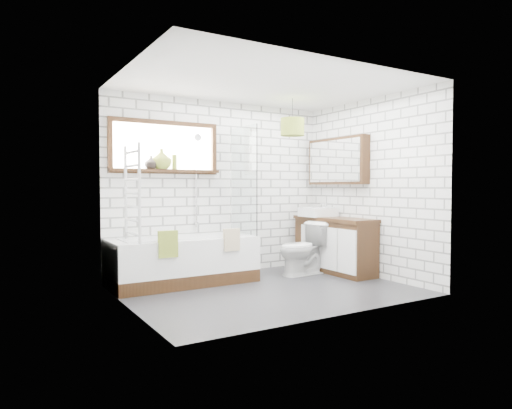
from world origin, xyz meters
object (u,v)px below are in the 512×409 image
basin (318,212)px  pendant (292,127)px  vanity (334,245)px  toilet (303,249)px  bathtub (183,260)px

basin → pendant: pendant is taller
pendant → vanity: bearing=-5.4°
basin → toilet: basin is taller
basin → toilet: bearing=-152.5°
vanity → toilet: (-0.53, 0.07, -0.03)m
pendant → basin: bearing=20.3°
bathtub → toilet: 1.73m
bathtub → toilet: size_ratio=2.47×
bathtub → pendant: pendant is taller
vanity → pendant: (-0.72, 0.07, 1.70)m
vanity → toilet: bearing=172.5°
toilet → vanity: bearing=78.4°
vanity → bathtub: bearing=169.7°
vanity → basin: size_ratio=3.01×
bathtub → toilet: bearing=-11.1°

